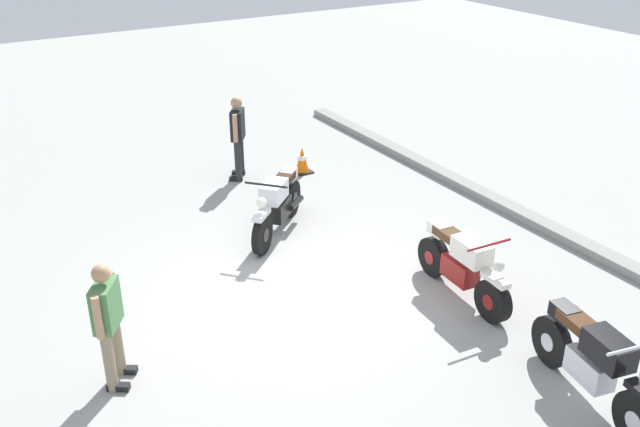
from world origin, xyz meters
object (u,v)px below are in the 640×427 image
at_px(person_in_green_shirt, 108,318).
at_px(traffic_cone, 302,160).
at_px(motorcycle_black_cruiser, 594,363).
at_px(person_in_black_shirt, 238,133).
at_px(motorcycle_silver_cruiser, 278,204).
at_px(motorcycle_cream_vintage, 463,265).

bearing_deg(person_in_green_shirt, traffic_cone, 75.21).
distance_m(motorcycle_black_cruiser, person_in_black_shirt, 8.03).
bearing_deg(motorcycle_silver_cruiser, traffic_cone, -170.71).
distance_m(motorcycle_black_cruiser, motorcycle_silver_cruiser, 5.60).
relative_size(motorcycle_silver_cruiser, person_in_green_shirt, 1.03).
bearing_deg(motorcycle_silver_cruiser, motorcycle_cream_vintage, 70.48).
height_order(motorcycle_silver_cruiser, person_in_green_shirt, person_in_green_shirt).
distance_m(motorcycle_silver_cruiser, traffic_cone, 2.69).
bearing_deg(traffic_cone, motorcycle_cream_vintage, -3.88).
xyz_separation_m(person_in_black_shirt, person_in_green_shirt, (4.92, -3.89, -0.05)).
distance_m(person_in_green_shirt, traffic_cone, 6.84).
relative_size(motorcycle_cream_vintage, person_in_black_shirt, 1.19).
height_order(motorcycle_cream_vintage, person_in_black_shirt, person_in_black_shirt).
distance_m(person_in_black_shirt, traffic_cone, 1.43).
height_order(motorcycle_silver_cruiser, person_in_black_shirt, person_in_black_shirt).
relative_size(motorcycle_silver_cruiser, person_in_black_shirt, 0.99).
distance_m(motorcycle_cream_vintage, motorcycle_black_cruiser, 2.45).
relative_size(motorcycle_black_cruiser, motorcycle_silver_cruiser, 1.28).
relative_size(motorcycle_cream_vintage, person_in_green_shirt, 1.24).
height_order(motorcycle_black_cruiser, person_in_black_shirt, person_in_black_shirt).
bearing_deg(motorcycle_black_cruiser, motorcycle_cream_vintage, -174.19).
height_order(person_in_black_shirt, traffic_cone, person_in_black_shirt).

